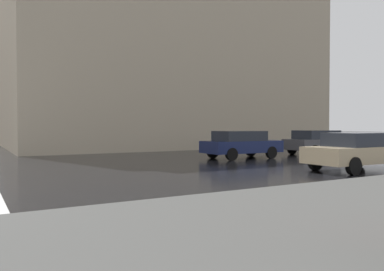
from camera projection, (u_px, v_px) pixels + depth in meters
name	position (u px, v px, depth m)	size (l,w,h in m)	color
haussmann_block_corner	(158.00, 36.00, 34.06)	(16.64, 24.67, 19.63)	tan
car_champagne	(357.00, 150.00, 14.36)	(1.85, 4.10, 1.41)	tan
car_dark_grey	(318.00, 142.00, 22.57)	(1.85, 4.10, 1.41)	#4C4C51
car_navy	(241.00, 144.00, 19.76)	(1.85, 4.10, 1.41)	navy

